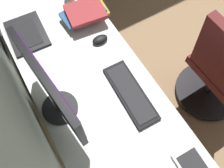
{
  "coord_description": "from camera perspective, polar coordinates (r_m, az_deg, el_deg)",
  "views": [
    {
      "loc": [
        -0.44,
        1.97,
        1.98
      ],
      "look_at": [
        -0.01,
        1.72,
        0.95
      ],
      "focal_mm": 38.15,
      "sensor_mm": 36.0,
      "label": 1
    }
  ],
  "objects": [
    {
      "name": "book_stack_near",
      "position": [
        1.65,
        -6.55,
        16.59
      ],
      "size": [
        0.23,
        0.32,
        0.08
      ],
      "color": "gold",
      "rests_on": "desk"
    },
    {
      "name": "monitor_primary",
      "position": [
        1.14,
        -14.52,
        -1.39
      ],
      "size": [
        0.56,
        0.2,
        0.42
      ],
      "color": "black",
      "rests_on": "desk"
    },
    {
      "name": "mouse_main",
      "position": [
        1.54,
        -2.9,
        10.61
      ],
      "size": [
        0.06,
        0.1,
        0.03
      ],
      "primitive_type": "ellipsoid",
      "color": "black",
      "rests_on": "desk"
    },
    {
      "name": "keyboard_main",
      "position": [
        1.36,
        4.47,
        -2.21
      ],
      "size": [
        0.42,
        0.15,
        0.02
      ],
      "color": "black",
      "rests_on": "desk"
    },
    {
      "name": "laptop_left",
      "position": [
        1.64,
        -21.97,
        11.47
      ],
      "size": [
        0.32,
        0.29,
        0.23
      ],
      "color": "black",
      "rests_on": "desk"
    },
    {
      "name": "desk",
      "position": [
        1.4,
        -1.77,
        -6.03
      ],
      "size": [
        2.14,
        0.66,
        0.73
      ],
      "color": "white",
      "rests_on": "ground"
    },
    {
      "name": "office_chair",
      "position": [
        1.91,
        24.41,
        2.61
      ],
      "size": [
        0.56,
        0.56,
        0.97
      ],
      "color": "maroon",
      "rests_on": "ground"
    },
    {
      "name": "drawer_pedestal",
      "position": [
        1.86,
        -9.07,
        1.59
      ],
      "size": [
        0.4,
        0.51,
        0.69
      ],
      "color": "white",
      "rests_on": "ground"
    }
  ]
}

